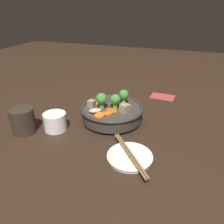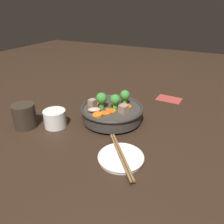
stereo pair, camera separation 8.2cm
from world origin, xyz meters
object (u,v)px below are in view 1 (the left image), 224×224
at_px(side_saucer, 130,157).
at_px(dark_mug, 23,120).
at_px(chopsticks_pair, 130,154).
at_px(stirfry_bowl, 112,111).
at_px(tea_cup, 55,121).

relative_size(side_saucer, dark_mug, 1.30).
bearing_deg(dark_mug, chopsticks_pair, 177.42).
relative_size(stirfry_bowl, chopsticks_pair, 1.36).
height_order(tea_cup, dark_mug, dark_mug).
bearing_deg(tea_cup, chopsticks_pair, 166.92).
xyz_separation_m(stirfry_bowl, tea_cup, (0.17, 0.13, -0.01)).
bearing_deg(chopsticks_pair, tea_cup, -13.08).
bearing_deg(tea_cup, side_saucer, 166.92).
height_order(stirfry_bowl, dark_mug, stirfry_bowl).
xyz_separation_m(tea_cup, dark_mug, (0.10, 0.05, 0.01)).
height_order(side_saucer, dark_mug, dark_mug).
bearing_deg(tea_cup, stirfry_bowl, -142.16).
xyz_separation_m(stirfry_bowl, side_saucer, (-0.13, 0.20, -0.03)).
height_order(tea_cup, chopsticks_pair, tea_cup).
distance_m(stirfry_bowl, side_saucer, 0.24).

